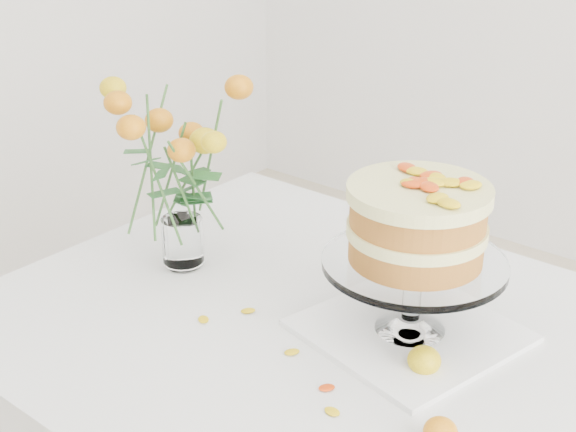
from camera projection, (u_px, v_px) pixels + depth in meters
The scene contains 11 objects.
table at pixel (386, 395), 1.32m from camera, with size 1.43×0.93×0.76m.
napkin at pixel (409, 331), 1.34m from camera, with size 0.31×0.31×0.01m, color white.
cake_stand at pixel (417, 231), 1.26m from camera, with size 0.30×0.30×0.27m.
rose_vase at pixel (177, 152), 1.47m from camera, with size 0.28×0.28×0.40m.
loose_rose_near at pixel (424, 360), 1.23m from camera, with size 0.09×0.05×0.04m.
loose_rose_far at pixel (441, 432), 1.08m from camera, with size 0.08×0.05×0.04m.
stray_petal_a at pixel (292, 352), 1.29m from camera, with size 0.03×0.02×0.00m, color yellow.
stray_petal_b at pixel (327, 388), 1.20m from camera, with size 0.03×0.02×0.00m, color yellow.
stray_petal_c at pixel (332, 412), 1.15m from camera, with size 0.03×0.02×0.00m, color yellow.
stray_petal_d at pixel (248, 311), 1.40m from camera, with size 0.03×0.02×0.00m, color yellow.
stray_petal_e at pixel (203, 320), 1.38m from camera, with size 0.03×0.02×0.00m, color yellow.
Camera 1 is at (0.56, -0.94, 1.49)m, focal length 50.00 mm.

